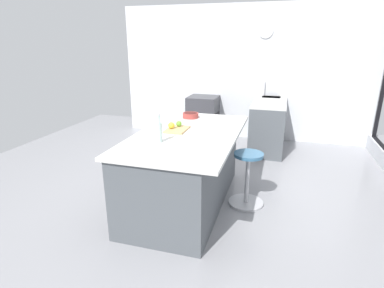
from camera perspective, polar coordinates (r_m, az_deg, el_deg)
The scene contains 11 objects.
ground_plane at distance 4.01m, azimuth 2.17°, elevation -10.96°, with size 8.14×8.14×0.00m, color gray.
interior_partition_left at distance 6.60m, azimuth 9.27°, elevation 12.79°, with size 0.15×5.12×2.69m.
sink_cabinet at distance 6.36m, azimuth 14.07°, elevation 4.21°, with size 2.03×0.60×1.20m.
oven_range at distance 6.55m, azimuth 2.05°, elevation 4.96°, with size 0.60×0.61×0.89m.
kitchen_island at distance 3.86m, azimuth -1.39°, elevation -4.40°, with size 2.12×1.18×0.93m.
stool_by_window at distance 3.92m, azimuth 10.18°, elevation -6.67°, with size 0.44×0.44×0.69m.
cutting_board at distance 3.79m, azimuth -2.79°, elevation 2.72°, with size 0.36×0.24×0.02m, color tan.
apple_yellow at distance 3.79m, azimuth -3.85°, elevation 3.47°, with size 0.08×0.08×0.08m, color gold.
apple_green at distance 3.88m, azimuth -2.45°, elevation 3.77°, with size 0.07×0.07×0.07m, color #609E2D.
water_bottle at distance 3.32m, azimuth -6.13°, elevation 2.36°, with size 0.06×0.06×0.31m.
fruit_bowl at distance 4.42m, azimuth -0.27°, elevation 5.39°, with size 0.23×0.23×0.07m.
Camera 1 is at (3.39, 0.85, 1.96)m, focal length 28.79 mm.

